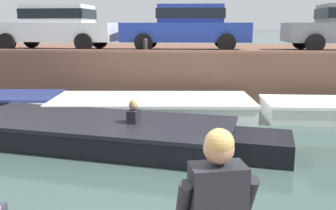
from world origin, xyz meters
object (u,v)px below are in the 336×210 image
at_px(boat_moored_central_white, 143,107).
at_px(car_left_inner_white, 56,25).
at_px(motorboat_passing, 108,132).
at_px(car_centre_blue, 187,25).
at_px(mooring_bollard_mid, 145,45).

xyz_separation_m(boat_moored_central_white, car_left_inner_white, (-3.53, 3.15, 2.22)).
height_order(boat_moored_central_white, car_left_inner_white, car_left_inner_white).
distance_m(boat_moored_central_white, motorboat_passing, 2.51).
distance_m(boat_moored_central_white, car_centre_blue, 4.01).
bearing_deg(motorboat_passing, mooring_bollard_mid, 87.87).
bearing_deg(mooring_bollard_mid, boat_moored_central_white, -84.48).
distance_m(car_centre_blue, mooring_bollard_mid, 1.79).
xyz_separation_m(motorboat_passing, car_left_inner_white, (-3.16, 5.63, 2.22)).
height_order(motorboat_passing, car_left_inner_white, car_left_inner_white).
bearing_deg(car_left_inner_white, motorboat_passing, -60.75).
distance_m(boat_moored_central_white, mooring_bollard_mid, 2.66).
xyz_separation_m(car_centre_blue, mooring_bollard_mid, (-1.32, -1.05, -0.61)).
relative_size(car_left_inner_white, mooring_bollard_mid, 10.00).
height_order(boat_moored_central_white, mooring_bollard_mid, mooring_bollard_mid).
distance_m(motorboat_passing, car_centre_blue, 6.24).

